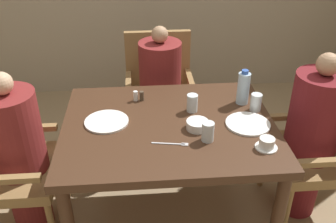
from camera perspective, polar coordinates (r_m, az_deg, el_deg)
ground_plane at (r=2.64m, az=0.09°, el=-15.34°), size 16.00×16.00×0.00m
dining_table at (r=2.23m, az=0.11°, el=-3.78°), size 1.23×0.99×0.73m
diner_in_left_chair at (r=2.38m, az=-21.75°, el=-6.13°), size 0.32×0.32×1.09m
chair_far_side at (r=3.07m, az=-1.34°, el=3.75°), size 0.54×0.54×0.93m
diner_in_far_chair at (r=2.93m, az=-1.17°, el=3.16°), size 0.32×0.32×1.07m
chair_right_side at (r=2.59m, az=23.55°, el=-4.79°), size 0.54×0.54×0.93m
diner_in_right_chair at (r=2.48m, az=20.95°, el=-3.65°), size 0.32×0.32×1.14m
plate_main_left at (r=2.21m, az=-9.35°, el=-1.52°), size 0.26×0.26×0.01m
plate_main_right at (r=2.21m, az=12.07°, el=-1.85°), size 0.26×0.26×0.01m
teacup_with_saucer at (r=2.03m, az=14.80°, el=-4.77°), size 0.12×0.12×0.06m
bowl_small at (r=2.12m, az=4.50°, el=-2.03°), size 0.13×0.13×0.05m
water_bottle at (r=2.38m, az=11.40°, el=3.54°), size 0.08×0.08×0.23m
glass_tall_near at (r=2.34m, az=13.25°, el=1.36°), size 0.07×0.07×0.11m
glass_tall_mid at (r=2.01m, az=6.09°, el=-3.08°), size 0.07×0.07×0.11m
glass_tall_far at (r=2.27m, az=3.71°, el=1.30°), size 0.07×0.07×0.11m
salt_shaker at (r=2.40m, az=-4.96°, el=2.38°), size 0.03×0.03×0.07m
pepper_shaker at (r=2.40m, az=-4.02°, el=2.38°), size 0.03×0.03×0.06m
fork_beside_plate at (r=2.00m, az=0.89°, el=-4.96°), size 0.20×0.05×0.00m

